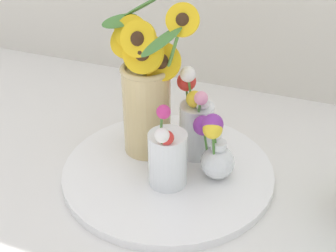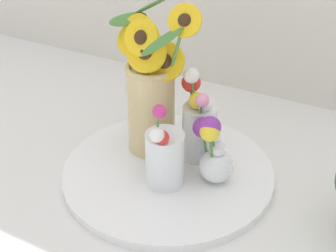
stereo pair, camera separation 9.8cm
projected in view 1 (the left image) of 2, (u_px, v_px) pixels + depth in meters
The scene contains 6 objects.
ground_plane at pixel (163, 187), 1.01m from camera, with size 6.00×6.00×0.00m, color silver.
serving_tray at pixel (168, 172), 1.04m from camera, with size 0.47×0.47×0.02m.
mason_jar_sunflowers at pixel (146, 93), 1.03m from camera, with size 0.23×0.21×0.37m.
vase_small_center at pixel (167, 157), 0.96m from camera, with size 0.08×0.09×0.20m.
vase_bulb_right at pixel (215, 149), 0.98m from camera, with size 0.10×0.08×0.16m.
vase_small_back at pixel (195, 121), 1.04m from camera, with size 0.09×0.09×0.22m.
Camera 1 is at (0.30, -0.73, 0.65)m, focal length 50.00 mm.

